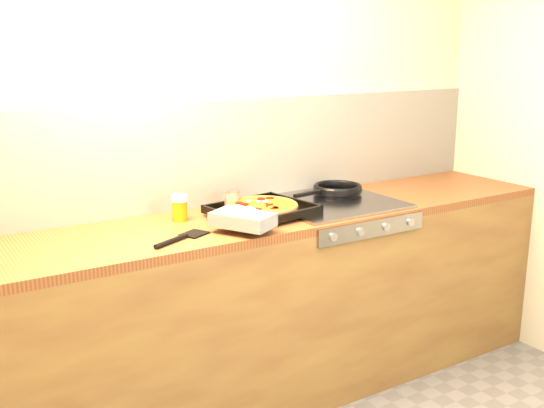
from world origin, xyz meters
TOP-DOWN VIEW (x-y plane):
  - room_shell at (0.00, 1.39)m, footprint 3.20×3.20m
  - counter_run at (0.00, 1.10)m, footprint 3.20×0.62m
  - stovetop at (0.45, 1.10)m, footprint 0.60×0.56m
  - pizza_on_tray at (-0.01, 1.04)m, footprint 0.56×0.54m
  - frying_pan at (0.56, 1.20)m, footprint 0.43×0.28m
  - tomato_can at (-0.03, 1.23)m, footprint 0.07×0.07m
  - juice_glass at (-0.30, 1.21)m, footprint 0.08×0.08m
  - wooden_spoon at (0.15, 1.30)m, footprint 0.30×0.10m
  - black_spatula at (-0.41, 0.94)m, footprint 0.28×0.17m

SIDE VIEW (x-z plane):
  - counter_run at x=0.00m, z-range 0.00..0.90m
  - stovetop at x=0.45m, z-range 0.90..0.92m
  - black_spatula at x=-0.41m, z-range 0.90..0.92m
  - wooden_spoon at x=0.15m, z-range 0.90..0.92m
  - frying_pan at x=0.56m, z-range 0.92..0.96m
  - pizza_on_tray at x=-0.01m, z-range 0.91..0.98m
  - tomato_can at x=-0.03m, z-range 0.90..1.00m
  - juice_glass at x=-0.30m, z-range 0.90..1.02m
  - room_shell at x=0.00m, z-range -0.45..2.75m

